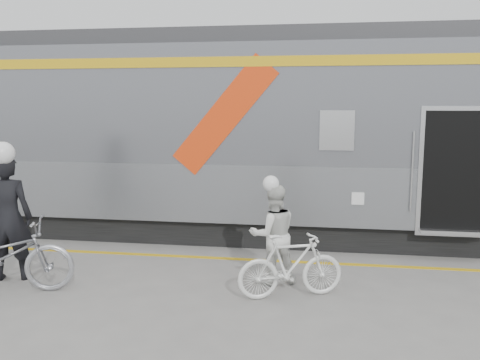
% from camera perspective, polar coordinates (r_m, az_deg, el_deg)
% --- Properties ---
extents(ground, '(90.00, 90.00, 0.00)m').
position_cam_1_polar(ground, '(7.05, -2.42, -14.13)').
color(ground, slate).
rests_on(ground, ground).
extents(train, '(24.00, 3.17, 4.10)m').
position_cam_1_polar(train, '(10.59, 9.49, 4.89)').
color(train, black).
rests_on(train, ground).
extents(safety_strip, '(24.00, 0.12, 0.01)m').
position_cam_1_polar(safety_strip, '(9.04, 0.28, -8.88)').
color(safety_strip, gold).
rests_on(safety_strip, ground).
extents(man, '(0.83, 0.66, 1.97)m').
position_cam_1_polar(man, '(8.59, -24.62, -3.85)').
color(man, black).
rests_on(man, ground).
extents(bicycle_left, '(2.19, 1.30, 1.09)m').
position_cam_1_polar(bicycle_left, '(8.15, -25.38, -7.77)').
color(bicycle_left, '#A7A8AF').
rests_on(bicycle_left, ground).
extents(woman, '(0.89, 0.80, 1.52)m').
position_cam_1_polar(woman, '(7.73, 3.74, -6.11)').
color(woman, silver).
rests_on(woman, ground).
extents(bicycle_right, '(1.59, 0.95, 0.92)m').
position_cam_1_polar(bicycle_right, '(7.27, 5.71, -9.57)').
color(bicycle_right, white).
rests_on(bicycle_right, ground).
extents(helmet_man, '(0.34, 0.34, 0.34)m').
position_cam_1_polar(helmet_man, '(8.43, -25.12, 3.85)').
color(helmet_man, white).
rests_on(helmet_man, man).
extents(helmet_woman, '(0.24, 0.24, 0.24)m').
position_cam_1_polar(helmet_woman, '(7.55, 3.81, 0.37)').
color(helmet_woman, white).
rests_on(helmet_woman, woman).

